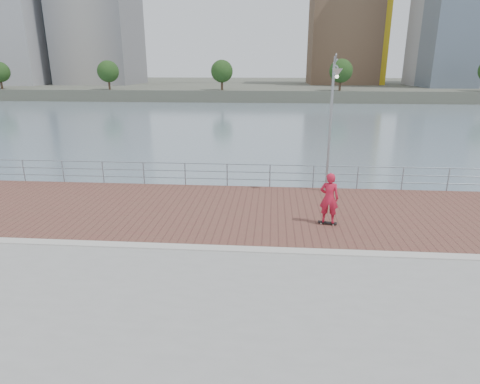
{
  "coord_description": "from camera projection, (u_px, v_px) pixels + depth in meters",
  "views": [
    {
      "loc": [
        1.1,
        -11.51,
        5.59
      ],
      "look_at": [
        0.0,
        2.0,
        1.3
      ],
      "focal_mm": 30.0,
      "sensor_mm": 36.0,
      "label": 1
    }
  ],
  "objects": [
    {
      "name": "brick_lane",
      "position": [
        243.0,
        211.0,
        16.13
      ],
      "size": [
        40.0,
        6.8,
        0.02
      ],
      "primitive_type": "cube",
      "color": "brown",
      "rests_on": "seawall"
    },
    {
      "name": "curb",
      "position": [
        235.0,
        249.0,
        12.7
      ],
      "size": [
        40.0,
        0.4,
        0.06
      ],
      "primitive_type": "cube",
      "color": "#B7B5AD",
      "rests_on": "seawall"
    },
    {
      "name": "shoreline_trees",
      "position": [
        367.0,
        71.0,
        82.97
      ],
      "size": [
        169.32,
        4.98,
        6.64
      ],
      "color": "#473323",
      "rests_on": "far_shore"
    },
    {
      "name": "guardrail",
      "position": [
        248.0,
        173.0,
        19.15
      ],
      "size": [
        39.06,
        0.06,
        1.13
      ],
      "color": "#8C9EA8",
      "rests_on": "brick_lane"
    },
    {
      "name": "street_lamp",
      "position": [
        333.0,
        102.0,
        16.97
      ],
      "size": [
        0.42,
        1.22,
        5.77
      ],
      "color": "gray",
      "rests_on": "brick_lane"
    },
    {
      "name": "water",
      "position": [
        235.0,
        305.0,
        13.31
      ],
      "size": [
        400.0,
        400.0,
        0.0
      ],
      "primitive_type": "plane",
      "color": "slate",
      "rests_on": "ground"
    },
    {
      "name": "skateboard",
      "position": [
        327.0,
        223.0,
        14.7
      ],
      "size": [
        0.71,
        0.32,
        0.08
      ],
      "rotation": [
        0.0,
        0.0,
        -0.22
      ],
      "color": "black",
      "rests_on": "brick_lane"
    },
    {
      "name": "skateboarder",
      "position": [
        329.0,
        198.0,
        14.42
      ],
      "size": [
        0.76,
        0.58,
        1.86
      ],
      "primitive_type": "imported",
      "rotation": [
        0.0,
        0.0,
        2.92
      ],
      "color": "red",
      "rests_on": "skateboard"
    },
    {
      "name": "far_shore",
      "position": [
        270.0,
        86.0,
        129.34
      ],
      "size": [
        320.0,
        95.0,
        2.5
      ],
      "primitive_type": "cube",
      "color": "#4C5142",
      "rests_on": "ground"
    }
  ]
}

